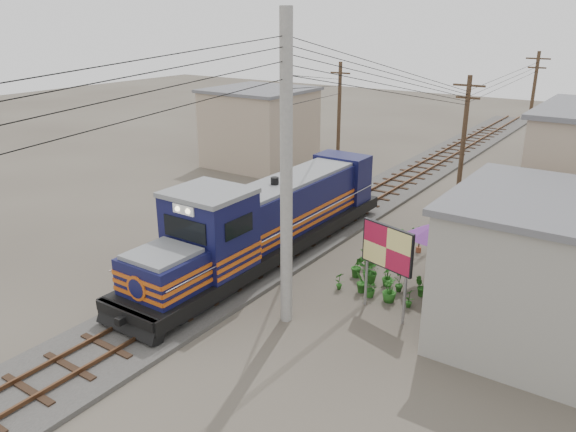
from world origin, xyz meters
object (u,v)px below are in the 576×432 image
Objects in this scene: billboard at (387,250)px; vendor at (465,246)px; market_umbrella at (439,230)px; locomotive at (267,222)px.

billboard is 5.83m from vendor.
market_umbrella is at bearing 60.58° from vendor.
vendor is (0.34, 2.48, -1.43)m from market_umbrella.
market_umbrella is at bearing 13.15° from locomotive.
billboard is 1.89× the size of vendor.
market_umbrella is 1.55× the size of vendor.
locomotive is 5.72× the size of market_umbrella.
locomotive is 4.69× the size of billboard.
vendor is (1.01, 5.53, -1.53)m from billboard.
locomotive is 6.27m from billboard.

